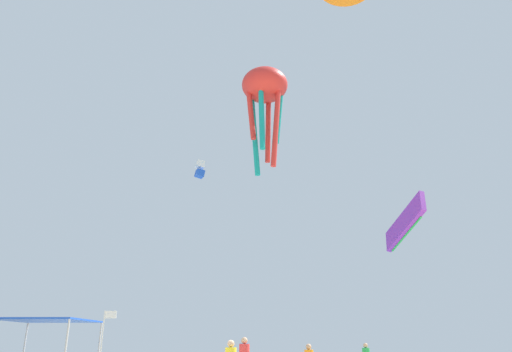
% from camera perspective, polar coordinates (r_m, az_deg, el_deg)
% --- Properties ---
extents(canopy_tent, '(3.10, 3.34, 2.45)m').
position_cam_1_polar(canopy_tent, '(19.86, -24.22, -16.03)').
color(canopy_tent, '#B2B2B7').
rests_on(canopy_tent, ground).
extents(banner_flag, '(0.61, 0.06, 3.08)m').
position_cam_1_polar(banner_flag, '(24.40, -18.10, -18.19)').
color(banner_flag, silver).
rests_on(banner_flag, ground).
extents(kite_box_white, '(1.22, 1.16, 1.90)m').
position_cam_1_polar(kite_box_white, '(49.25, -6.88, 0.85)').
color(kite_box_white, white).
extents(kite_parafoil_purple, '(1.80, 5.49, 3.37)m').
position_cam_1_polar(kite_parafoil_purple, '(34.34, 17.73, -5.53)').
color(kite_parafoil_purple, purple).
extents(kite_octopus_red, '(4.01, 4.01, 7.55)m').
position_cam_1_polar(kite_octopus_red, '(32.91, 1.08, 10.44)').
color(kite_octopus_red, red).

